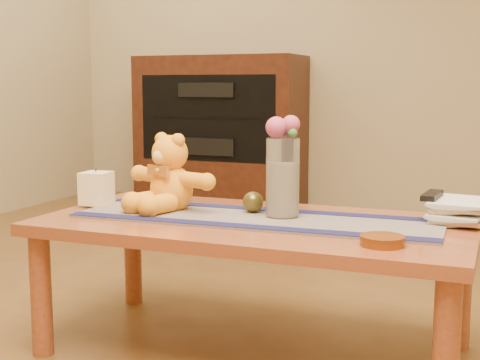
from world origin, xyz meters
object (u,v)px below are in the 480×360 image
at_px(amber_dish, 382,241).
at_px(glass_vase, 283,177).
at_px(teddy_bear, 171,173).
at_px(tv_remote, 432,195).
at_px(bronze_ball, 253,202).
at_px(book_bottom, 432,217).
at_px(pillar_candle, 96,188).

bearing_deg(amber_dish, glass_vase, 145.86).
distance_m(teddy_bear, tv_remote, 0.89).
distance_m(bronze_ball, amber_dish, 0.57).
distance_m(book_bottom, amber_dish, 0.42).
xyz_separation_m(tv_remote, amber_dish, (-0.09, -0.40, -0.07)).
relative_size(pillar_candle, tv_remote, 0.74).
bearing_deg(pillar_candle, teddy_bear, 5.82).
distance_m(pillar_candle, bronze_ball, 0.59).
bearing_deg(teddy_bear, glass_vase, 19.46).
relative_size(bronze_ball, tv_remote, 0.45).
bearing_deg(teddy_bear, pillar_candle, -155.60).
xyz_separation_m(pillar_candle, bronze_ball, (0.59, 0.07, -0.02)).
bearing_deg(book_bottom, tv_remote, -93.00).
distance_m(glass_vase, book_bottom, 0.50).
relative_size(bronze_ball, amber_dish, 0.58).
height_order(pillar_candle, tv_remote, pillar_candle).
xyz_separation_m(teddy_bear, tv_remote, (0.87, 0.15, -0.05)).
bearing_deg(glass_vase, teddy_bear, -179.13).
height_order(book_bottom, tv_remote, tv_remote).
distance_m(teddy_bear, pillar_candle, 0.30).
bearing_deg(tv_remote, bronze_ball, -163.99).
bearing_deg(teddy_bear, tv_remote, 28.39).
bearing_deg(teddy_bear, book_bottom, 29.02).
relative_size(pillar_candle, amber_dish, 0.96).
height_order(pillar_candle, glass_vase, glass_vase).
bearing_deg(teddy_bear, amber_dish, 1.05).
distance_m(teddy_bear, glass_vase, 0.41).
distance_m(teddy_bear, book_bottom, 0.89).
height_order(teddy_bear, amber_dish, teddy_bear).
height_order(teddy_bear, pillar_candle, teddy_bear).
relative_size(bronze_ball, book_bottom, 0.32).
bearing_deg(pillar_candle, bronze_ball, 6.47).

